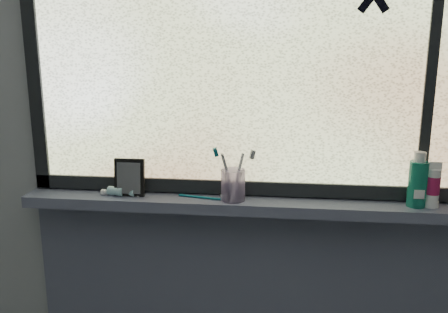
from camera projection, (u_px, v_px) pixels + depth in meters
name	position (u px, v px, depth m)	size (l,w,h in m)	color
wall_back	(249.00, 132.00, 1.79)	(3.00, 0.01, 2.50)	#9EA3A8
windowsill	(247.00, 205.00, 1.78)	(1.62, 0.14, 0.04)	#545971
window_pane	(249.00, 53.00, 1.70)	(1.50, 0.01, 1.00)	silver
frame_bottom	(248.00, 187.00, 1.81)	(1.60, 0.03, 0.05)	black
frame_left	(33.00, 52.00, 1.78)	(0.05, 0.03, 1.10)	black
frame_mullion	(433.00, 53.00, 1.63)	(0.04, 0.03, 1.00)	black
vanity_mirror	(129.00, 177.00, 1.80)	(0.11, 0.05, 0.14)	black
toothpaste_tube	(121.00, 191.00, 1.81)	(0.18, 0.04, 0.03)	white
toothbrush_cup	(233.00, 185.00, 1.75)	(0.08, 0.08, 0.11)	#C2A7DD
toothbrush_lying	(199.00, 196.00, 1.78)	(0.19, 0.02, 0.01)	#0C5E6D
mouthwash_bottle	(418.00, 179.00, 1.68)	(0.06, 0.06, 0.16)	#20A889
cream_tube	(433.00, 183.00, 1.68)	(0.05, 0.05, 0.11)	silver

